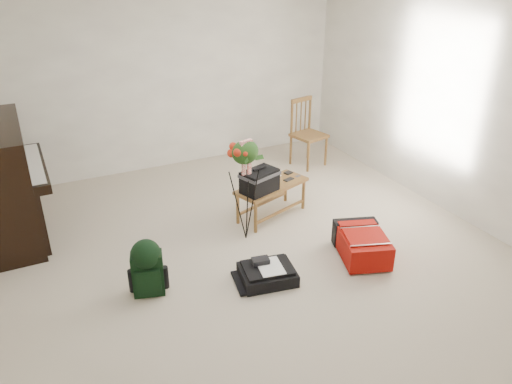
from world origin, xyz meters
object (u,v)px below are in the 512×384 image
bench (260,181)px  dining_chair (308,133)px  black_duffel (267,273)px  red_suitcase (359,242)px  green_backpack (147,265)px  piano (5,184)px  flower_stand (246,191)px

bench → dining_chair: size_ratio=1.00×
black_duffel → red_suitcase: bearing=9.1°
black_duffel → green_backpack: bearing=174.1°
red_suitcase → green_backpack: size_ratio=1.41×
piano → green_backpack: bearing=-58.4°
dining_chair → piano: bearing=170.8°
piano → black_duffel: bearing=-43.6°
dining_chair → bench: bearing=-152.1°
bench → black_duffel: (-0.47, -1.09, -0.41)m
green_backpack → black_duffel: bearing=-0.3°
green_backpack → piano: bearing=137.3°
dining_chair → green_backpack: size_ratio=1.75×
piano → bench: bearing=-19.3°
red_suitcase → black_duffel: red_suitcase is taller
dining_chair → red_suitcase: size_ratio=1.25×
bench → green_backpack: 1.73m
dining_chair → black_duffel: dining_chair is taller
dining_chair → green_backpack: 3.50m
bench → flower_stand: bearing=-155.4°
dining_chair → green_backpack: dining_chair is taller
dining_chair → black_duffel: (-1.83, -2.28, -0.39)m
red_suitcase → black_duffel: (-1.05, 0.02, -0.07)m
red_suitcase → green_backpack: green_backpack is taller
piano → bench: size_ratio=1.55×
black_duffel → green_backpack: size_ratio=1.04×
piano → flower_stand: piano is taller
bench → green_backpack: size_ratio=1.76×
dining_chair → flower_stand: flower_stand is taller
dining_chair → red_suitcase: dining_chair is taller
red_suitcase → piano: bearing=166.3°
black_duffel → piano: bearing=146.5°
bench → flower_stand: 0.46m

